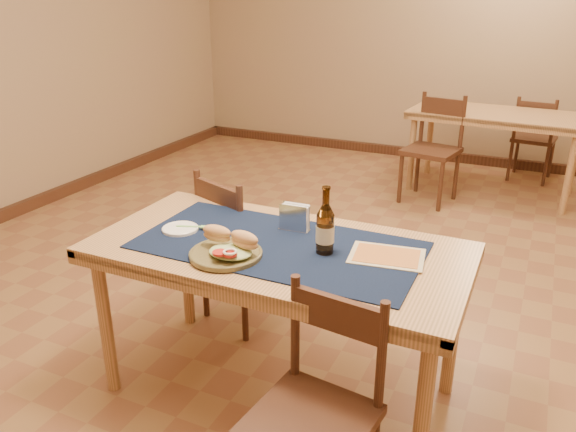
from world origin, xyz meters
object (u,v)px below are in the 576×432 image
at_px(chair_main_far, 242,246).
at_px(napkin_holder, 295,218).
at_px(main_table, 278,263).
at_px(chair_main_near, 316,410).
at_px(beer_bottle, 325,229).
at_px(back_table, 497,121).
at_px(sandwich_plate, 228,249).

bearing_deg(chair_main_far, napkin_holder, -33.88).
height_order(main_table, chair_main_near, chair_main_near).
relative_size(main_table, beer_bottle, 5.60).
bearing_deg(chair_main_far, back_table, 70.70).
height_order(back_table, napkin_holder, napkin_holder).
height_order(chair_main_far, beer_bottle, beer_bottle).
height_order(main_table, chair_main_far, chair_main_far).
bearing_deg(sandwich_plate, main_table, 54.43).
distance_m(beer_bottle, napkin_holder, 0.27).
distance_m(back_table, sandwich_plate, 3.64).
bearing_deg(sandwich_plate, beer_bottle, 30.40).
xyz_separation_m(main_table, napkin_holder, (-0.00, 0.17, 0.15)).
bearing_deg(chair_main_far, beer_bottle, -35.10).
bearing_deg(back_table, napkin_holder, -99.94).
height_order(chair_main_near, sandwich_plate, sandwich_plate).
bearing_deg(napkin_holder, sandwich_plate, -110.35).
bearing_deg(main_table, sandwich_plate, -125.57).
relative_size(chair_main_far, chair_main_near, 1.05).
height_order(chair_main_far, chair_main_near, chair_main_far).
xyz_separation_m(main_table, chair_main_far, (-0.46, 0.48, -0.21)).
bearing_deg(main_table, napkin_holder, 90.39).
bearing_deg(beer_bottle, main_table, -176.75).
bearing_deg(napkin_holder, chair_main_near, -60.53).
xyz_separation_m(back_table, sandwich_plate, (-0.70, -3.57, 0.12)).
xyz_separation_m(back_table, napkin_holder, (-0.56, -3.21, 0.15)).
relative_size(chair_main_far, beer_bottle, 3.11).
relative_size(main_table, back_table, 1.03).
distance_m(sandwich_plate, beer_bottle, 0.40).
height_order(sandwich_plate, beer_bottle, beer_bottle).
bearing_deg(napkin_holder, chair_main_far, 146.12).
distance_m(chair_main_far, napkin_holder, 0.65).
xyz_separation_m(main_table, chair_main_near, (0.40, -0.53, -0.23)).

